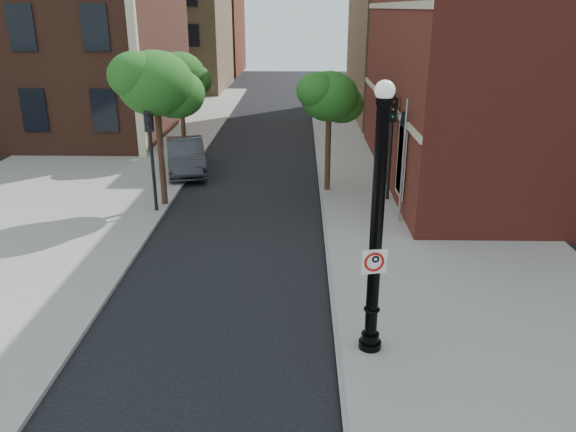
{
  "coord_description": "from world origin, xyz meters",
  "views": [
    {
      "loc": [
        1.17,
        -11.39,
        7.43
      ],
      "look_at": [
        0.87,
        2.0,
        2.44
      ],
      "focal_mm": 35.0,
      "sensor_mm": 36.0,
      "label": 1
    }
  ],
  "objects_px": {
    "traffic_signal_right": "(392,128)",
    "parked_car": "(186,156)",
    "traffic_signal_left": "(150,138)",
    "lamppost": "(376,238)",
    "no_parking_sign": "(374,261)"
  },
  "relations": [
    {
      "from": "no_parking_sign",
      "to": "traffic_signal_left",
      "type": "height_order",
      "value": "traffic_signal_left"
    },
    {
      "from": "parked_car",
      "to": "traffic_signal_left",
      "type": "bearing_deg",
      "value": -103.92
    },
    {
      "from": "traffic_signal_right",
      "to": "lamppost",
      "type": "bearing_deg",
      "value": -113.9
    },
    {
      "from": "lamppost",
      "to": "traffic_signal_right",
      "type": "bearing_deg",
      "value": 79.78
    },
    {
      "from": "traffic_signal_left",
      "to": "no_parking_sign",
      "type": "bearing_deg",
      "value": -51.84
    },
    {
      "from": "no_parking_sign",
      "to": "traffic_signal_right",
      "type": "bearing_deg",
      "value": 68.98
    },
    {
      "from": "traffic_signal_right",
      "to": "parked_car",
      "type": "bearing_deg",
      "value": 141.45
    },
    {
      "from": "parked_car",
      "to": "traffic_signal_right",
      "type": "bearing_deg",
      "value": -38.15
    },
    {
      "from": "traffic_signal_left",
      "to": "traffic_signal_right",
      "type": "height_order",
      "value": "traffic_signal_right"
    },
    {
      "from": "traffic_signal_left",
      "to": "traffic_signal_right",
      "type": "distance_m",
      "value": 9.18
    },
    {
      "from": "parked_car",
      "to": "no_parking_sign",
      "type": "bearing_deg",
      "value": -78.09
    },
    {
      "from": "lamppost",
      "to": "parked_car",
      "type": "xyz_separation_m",
      "value": [
        -7.07,
        14.81,
        -2.03
      ]
    },
    {
      "from": "no_parking_sign",
      "to": "lamppost",
      "type": "bearing_deg",
      "value": 68.96
    },
    {
      "from": "traffic_signal_right",
      "to": "traffic_signal_left",
      "type": "bearing_deg",
      "value": 175.93
    },
    {
      "from": "lamppost",
      "to": "no_parking_sign",
      "type": "relative_size",
      "value": 10.95
    }
  ]
}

